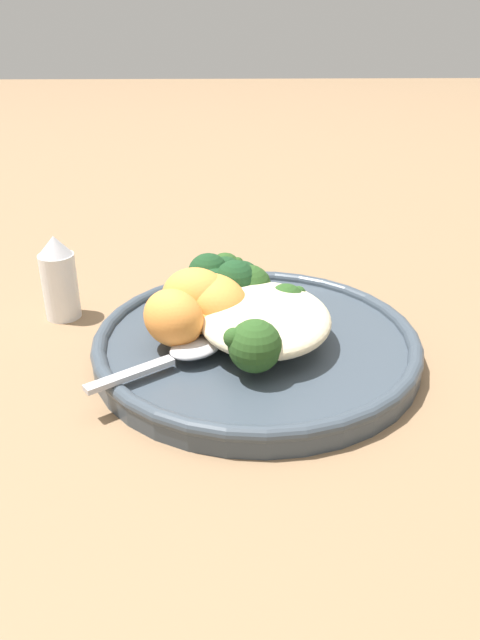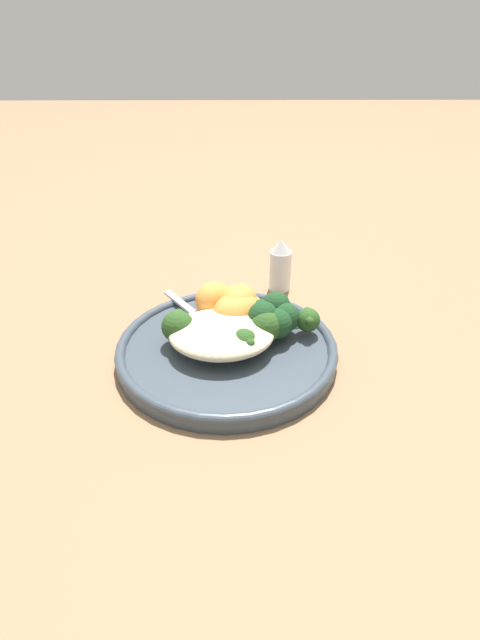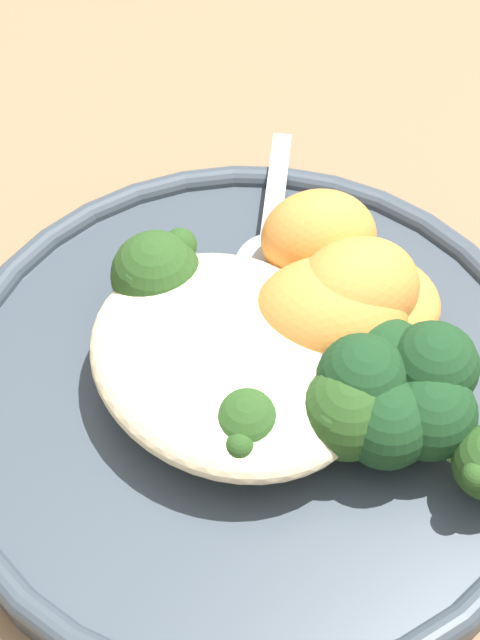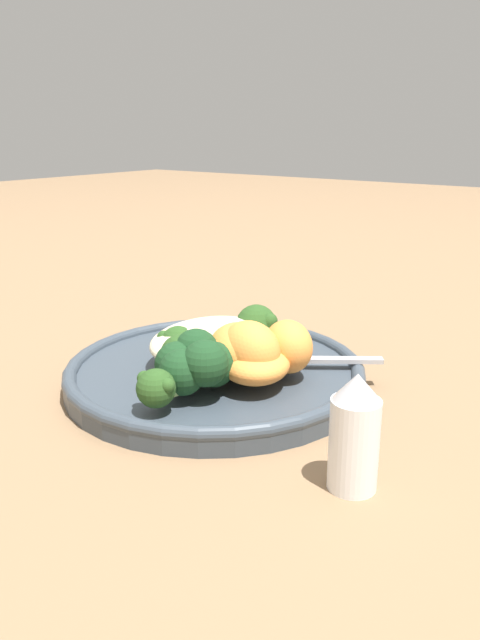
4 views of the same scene
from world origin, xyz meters
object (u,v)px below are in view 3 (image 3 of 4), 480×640
(broccoli_stalk_0, at_px, (171,283))
(spoon, at_px, (268,253))
(broccoli_stalk_1, at_px, (245,363))
(sweet_potato_chunk_3, at_px, (330,314))
(quinoa_mound, at_px, (224,366))
(broccoli_stalk_4, at_px, (445,435))
(sweet_potato_chunk_0, at_px, (319,238))
(sweet_potato_chunk_1, at_px, (354,303))
(broccoli_stalk_2, at_px, (257,411))
(sweet_potato_chunk_2, at_px, (354,295))
(plate, at_px, (250,395))
(broccoli_stalk_3, at_px, (341,401))
(kale_tuft, at_px, (400,389))

(broccoli_stalk_0, height_order, spoon, broccoli_stalk_0)
(broccoli_stalk_1, relative_size, sweet_potato_chunk_3, 1.33)
(quinoa_mound, xyz_separation_m, broccoli_stalk_4, (0.08, 0.03, -0.00))
(broccoli_stalk_4, distance_m, sweet_potato_chunk_0, 0.10)
(broccoli_stalk_1, distance_m, sweet_potato_chunk_1, 0.05)
(broccoli_stalk_2, bearing_deg, spoon, -156.35)
(sweet_potato_chunk_2, height_order, sweet_potato_chunk_3, sweet_potato_chunk_2)
(broccoli_stalk_0, bearing_deg, plate, 153.68)
(broccoli_stalk_0, bearing_deg, sweet_potato_chunk_2, -166.28)
(broccoli_stalk_1, relative_size, sweet_potato_chunk_2, 1.48)
(sweet_potato_chunk_1, xyz_separation_m, sweet_potato_chunk_2, (0.00, -0.00, 0.01))
(plate, height_order, broccoli_stalk_4, broccoli_stalk_4)
(quinoa_mound, distance_m, sweet_potato_chunk_3, 0.05)
(broccoli_stalk_0, bearing_deg, sweet_potato_chunk_3, -174.09)
(broccoli_stalk_3, bearing_deg, sweet_potato_chunk_3, 164.29)
(broccoli_stalk_3, relative_size, sweet_potato_chunk_2, 1.44)
(broccoli_stalk_0, xyz_separation_m, broccoli_stalk_2, (0.07, -0.02, -0.00))
(broccoli_stalk_2, relative_size, spoon, 0.85)
(broccoli_stalk_0, distance_m, sweet_potato_chunk_2, 0.08)
(quinoa_mound, bearing_deg, broccoli_stalk_4, 22.41)
(broccoli_stalk_4, bearing_deg, sweet_potato_chunk_2, 160.97)
(broccoli_stalk_4, distance_m, spoon, 0.12)
(broccoli_stalk_0, distance_m, broccoli_stalk_1, 0.05)
(plate, relative_size, quinoa_mound, 2.15)
(sweet_potato_chunk_2, height_order, kale_tuft, sweet_potato_chunk_2)
(sweet_potato_chunk_2, bearing_deg, broccoli_stalk_1, -109.32)
(broccoli_stalk_2, distance_m, sweet_potato_chunk_3, 0.05)
(sweet_potato_chunk_1, relative_size, sweet_potato_chunk_2, 1.28)
(sweet_potato_chunk_0, bearing_deg, spoon, -157.45)
(kale_tuft, bearing_deg, sweet_potato_chunk_2, 150.51)
(plate, distance_m, sweet_potato_chunk_2, 0.06)
(broccoli_stalk_2, height_order, kale_tuft, kale_tuft)
(broccoli_stalk_3, relative_size, spoon, 0.81)
(sweet_potato_chunk_2, distance_m, kale_tuft, 0.05)
(quinoa_mound, xyz_separation_m, sweet_potato_chunk_3, (0.02, 0.04, 0.01))
(sweet_potato_chunk_1, bearing_deg, broccoli_stalk_1, -106.44)
(broccoli_stalk_4, xyz_separation_m, sweet_potato_chunk_3, (-0.06, 0.01, 0.01))
(plate, relative_size, sweet_potato_chunk_0, 5.22)
(sweet_potato_chunk_0, xyz_separation_m, kale_tuft, (0.07, -0.04, -0.00))
(kale_tuft, bearing_deg, quinoa_mound, -150.50)
(sweet_potato_chunk_0, bearing_deg, broccoli_stalk_0, -119.56)
(broccoli_stalk_1, height_order, broccoli_stalk_3, broccoli_stalk_3)
(broccoli_stalk_2, relative_size, sweet_potato_chunk_0, 1.71)
(broccoli_stalk_3, bearing_deg, sweet_potato_chunk_2, 151.76)
(sweet_potato_chunk_3, bearing_deg, broccoli_stalk_0, -155.07)
(sweet_potato_chunk_3, distance_m, kale_tuft, 0.04)
(broccoli_stalk_2, bearing_deg, sweet_potato_chunk_0, -170.77)
(sweet_potato_chunk_1, bearing_deg, kale_tuft, -31.84)
(broccoli_stalk_2, xyz_separation_m, sweet_potato_chunk_3, (-0.01, 0.05, 0.01))
(sweet_potato_chunk_3, relative_size, spoon, 0.63)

